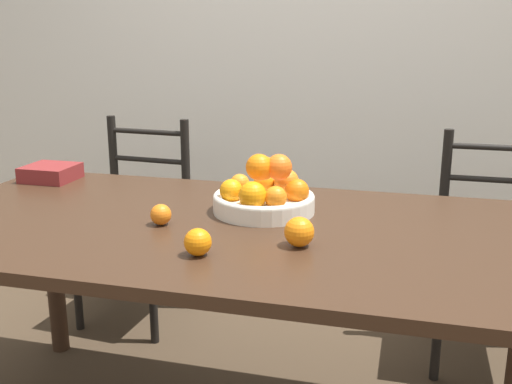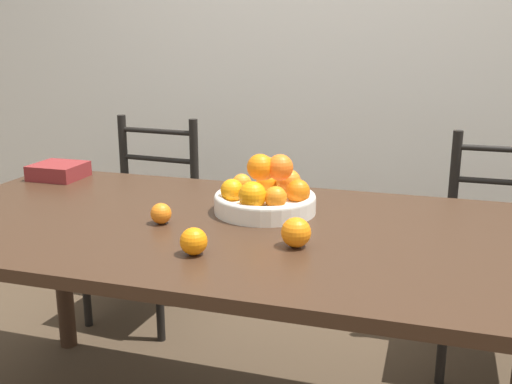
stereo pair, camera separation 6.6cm
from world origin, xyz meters
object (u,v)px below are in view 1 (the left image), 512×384
at_px(orange_loose_0, 198,242).
at_px(chair_left, 137,223).
at_px(fruit_bowl, 265,194).
at_px(chair_right, 491,254).
at_px(orange_loose_1, 161,215).
at_px(orange_loose_2, 299,232).
at_px(book_stack, 51,173).

height_order(orange_loose_0, chair_left, chair_left).
relative_size(fruit_bowl, orange_loose_0, 4.49).
bearing_deg(chair_left, chair_right, 3.90).
distance_m(orange_loose_0, chair_right, 1.39).
bearing_deg(fruit_bowl, chair_left, 139.77).
xyz_separation_m(fruit_bowl, orange_loose_1, (-0.26, -0.20, -0.03)).
xyz_separation_m(orange_loose_2, chair_right, (0.60, 0.93, -0.34)).
relative_size(fruit_bowl, orange_loose_1, 5.13).
distance_m(fruit_bowl, orange_loose_2, 0.32).
bearing_deg(chair_right, orange_loose_0, -128.16).
relative_size(fruit_bowl, chair_right, 0.34).
bearing_deg(chair_left, orange_loose_1, -55.35).
xyz_separation_m(orange_loose_0, chair_right, (0.84, 1.06, -0.34)).
bearing_deg(chair_right, fruit_bowl, -139.44).
xyz_separation_m(orange_loose_0, orange_loose_2, (0.23, 0.13, 0.00)).
bearing_deg(chair_right, chair_left, -179.80).
relative_size(orange_loose_0, chair_right, 0.08).
xyz_separation_m(fruit_bowl, orange_loose_0, (-0.07, -0.41, -0.02)).
height_order(orange_loose_0, chair_right, chair_right).
xyz_separation_m(fruit_bowl, chair_right, (0.76, 0.65, -0.36)).
distance_m(orange_loose_1, book_stack, 0.74).
bearing_deg(orange_loose_2, chair_left, 135.14).
bearing_deg(chair_right, orange_loose_1, -140.15).
relative_size(orange_loose_0, orange_loose_2, 0.89).
xyz_separation_m(fruit_bowl, orange_loose_2, (0.16, -0.28, -0.02)).
relative_size(orange_loose_0, book_stack, 0.39).
relative_size(orange_loose_1, chair_right, 0.07).
bearing_deg(book_stack, chair_left, 75.37).
distance_m(orange_loose_2, chair_left, 1.36).
relative_size(chair_left, chair_right, 1.00).
relative_size(orange_loose_1, chair_left, 0.07).
bearing_deg(chair_left, fruit_bowl, -36.33).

